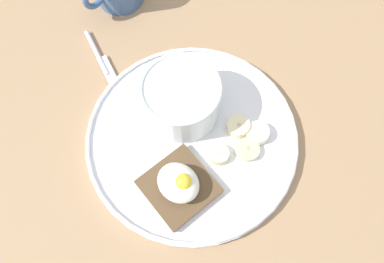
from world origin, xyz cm
name	(u,v)px	position (x,y,z in cm)	size (l,w,h in cm)	color
ground_plane	(192,142)	(0.00, 0.00, 1.00)	(120.00, 120.00, 2.00)	#9D7B59
plate	(192,137)	(0.00, 0.00, 2.80)	(30.63, 30.63, 1.60)	white
oatmeal_bowl	(181,98)	(4.18, -2.14, 6.42)	(11.23, 11.23, 6.71)	white
toast_slice	(179,187)	(-3.93, 6.63, 3.66)	(9.56, 9.56, 1.18)	brown
poached_egg	(179,183)	(-4.01, 6.58, 5.74)	(5.89, 5.04, 3.49)	white
banana_slice_front	(248,150)	(-7.11, -3.85, 3.66)	(4.78, 4.79, 1.60)	beige
banana_slice_left	(238,126)	(-3.86, -5.58, 3.73)	(4.69, 4.67, 1.56)	#F6E5B1
banana_slice_back	(219,154)	(-4.66, -0.55, 3.58)	(3.84, 3.78, 1.30)	beige
banana_slice_right	(257,133)	(-6.49, -6.70, 3.70)	(4.10, 4.01, 1.58)	#F5E9C8
knife	(102,60)	(19.76, 0.18, 2.40)	(12.57, 5.27, 0.80)	silver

